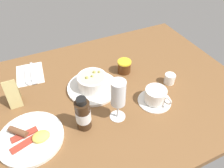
# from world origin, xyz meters

# --- Properties ---
(ground_plane) EXTENTS (1.10, 0.84, 0.03)m
(ground_plane) POSITION_xyz_m (0.00, 0.00, -0.01)
(ground_plane) COLOR brown
(porridge_bowl) EXTENTS (0.22, 0.22, 0.08)m
(porridge_bowl) POSITION_xyz_m (0.09, -0.05, 0.03)
(porridge_bowl) COLOR white
(porridge_bowl) RESTS_ON ground_plane
(cutlery_setting) EXTENTS (0.14, 0.17, 0.01)m
(cutlery_setting) POSITION_xyz_m (0.32, -0.26, 0.00)
(cutlery_setting) COLOR white
(cutlery_setting) RESTS_ON ground_plane
(coffee_cup) EXTENTS (0.13, 0.13, 0.06)m
(coffee_cup) POSITION_xyz_m (-0.11, 0.13, 0.03)
(coffee_cup) COLOR white
(coffee_cup) RESTS_ON ground_plane
(creamer_jug) EXTENTS (0.05, 0.05, 0.05)m
(creamer_jug) POSITION_xyz_m (-0.24, 0.06, 0.02)
(creamer_jug) COLOR white
(creamer_jug) RESTS_ON ground_plane
(wine_glass) EXTENTS (0.06, 0.06, 0.18)m
(wine_glass) POSITION_xyz_m (0.06, 0.14, 0.12)
(wine_glass) COLOR white
(wine_glass) RESTS_ON ground_plane
(jam_jar) EXTENTS (0.06, 0.06, 0.06)m
(jam_jar) POSITION_xyz_m (-0.09, -0.09, 0.03)
(jam_jar) COLOR #502911
(jam_jar) RESTS_ON ground_plane
(sauce_bottle_brown) EXTENTS (0.05, 0.05, 0.14)m
(sauce_bottle_brown) POSITION_xyz_m (0.18, 0.13, 0.06)
(sauce_bottle_brown) COLOR #382314
(sauce_bottle_brown) RESTS_ON ground_plane
(breakfast_plate) EXTENTS (0.22, 0.22, 0.04)m
(breakfast_plate) POSITION_xyz_m (0.37, 0.10, 0.01)
(breakfast_plate) COLOR white
(breakfast_plate) RESTS_ON ground_plane
(menu_card) EXTENTS (0.05, 0.06, 0.12)m
(menu_card) POSITION_xyz_m (0.40, -0.10, 0.06)
(menu_card) COLOR tan
(menu_card) RESTS_ON ground_plane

